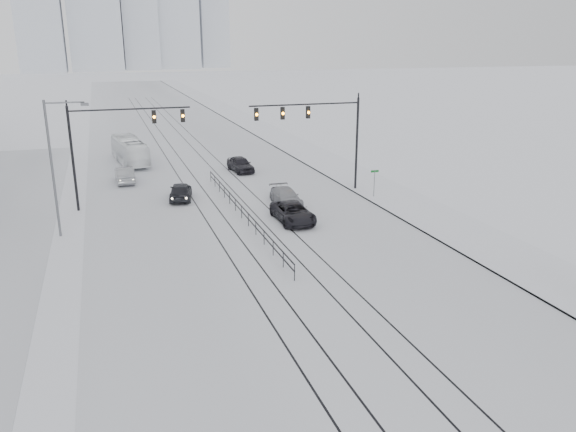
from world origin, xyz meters
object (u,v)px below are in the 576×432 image
object	(u,v)px
sedan_sb_outer	(125,175)
sedan_sb_inner	(181,191)
sedan_nb_front	(293,213)
sedan_nb_far	(240,164)
sedan_nb_right	(286,197)
box_truck	(130,151)

from	to	relation	value
sedan_sb_outer	sedan_sb_inner	bearing A→B (deg)	116.20
sedan_nb_front	sedan_nb_far	bearing A→B (deg)	88.88
sedan_sb_outer	sedan_nb_front	world-z (taller)	sedan_sb_outer
sedan_sb_inner	sedan_nb_far	xyz separation A→B (m)	(7.17, 8.70, 0.02)
sedan_nb_right	box_truck	distance (m)	23.30
sedan_nb_far	box_truck	bearing A→B (deg)	137.12
sedan_nb_right	sedan_sb_outer	bearing A→B (deg)	136.01
sedan_nb_far	box_truck	xyz separation A→B (m)	(-10.24, 7.76, 0.61)
sedan_sb_inner	box_truck	distance (m)	16.75
sedan_nb_right	sedan_nb_far	distance (m)	12.88
sedan_nb_front	sedan_nb_far	distance (m)	17.27
box_truck	sedan_sb_outer	bearing A→B (deg)	75.99
sedan_sb_inner	sedan_nb_far	size ratio (longest dim) A/B	0.97
sedan_sb_inner	sedan_nb_far	bearing A→B (deg)	-118.42
sedan_sb_outer	sedan_nb_right	size ratio (longest dim) A/B	0.99
sedan_nb_right	box_truck	bearing A→B (deg)	118.51
sedan_sb_outer	sedan_nb_far	distance (m)	11.30
sedan_sb_outer	sedan_nb_far	size ratio (longest dim) A/B	1.01
sedan_sb_outer	box_truck	size ratio (longest dim) A/B	0.45
sedan_sb_inner	box_truck	xyz separation A→B (m)	(-3.07, 16.46, 0.64)
sedan_nb_front	sedan_nb_right	xyz separation A→B (m)	(0.91, 4.40, -0.04)
sedan_nb_front	box_truck	xyz separation A→B (m)	(-9.92, 25.02, 0.68)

